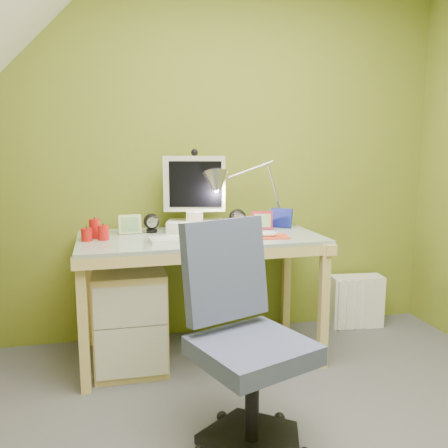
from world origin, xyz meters
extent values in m
cube|color=olive|center=(0.00, 1.60, 1.20)|extent=(3.20, 0.01, 2.40)
cube|color=white|center=(-0.18, 1.08, 0.76)|extent=(0.46, 0.18, 0.02)
cube|color=red|center=(0.28, 1.08, 0.75)|extent=(0.25, 0.19, 0.01)
ellipsoid|color=silver|center=(0.28, 1.08, 0.77)|extent=(0.11, 0.07, 0.04)
cylinder|color=brown|center=(0.08, 1.14, 0.79)|extent=(0.07, 0.07, 0.09)
cube|color=#A91232|center=(0.32, 1.34, 0.81)|extent=(0.13, 0.05, 0.11)
cube|color=navy|center=(0.46, 1.38, 0.81)|extent=(0.12, 0.11, 0.12)
cube|color=#B5CE8E|center=(-0.50, 1.36, 0.81)|extent=(0.14, 0.03, 0.11)
cube|color=white|center=(1.07, 1.46, 0.18)|extent=(0.38, 0.18, 0.36)
camera|label=1|loc=(-0.56, -1.49, 1.27)|focal=38.00mm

